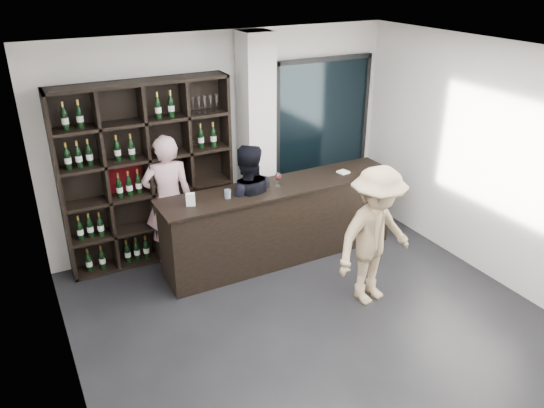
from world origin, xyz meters
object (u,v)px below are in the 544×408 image
tasting_counter (281,222)px  customer (375,237)px  taster_pink (168,200)px  wine_shelf (148,175)px  taster_black (247,206)px

tasting_counter → customer: customer is taller
tasting_counter → taster_pink: taster_pink is taller
taster_pink → customer: 2.69m
taster_pink → customer: bearing=144.7°
wine_shelf → taster_pink: 0.41m
wine_shelf → customer: size_ratio=1.42×
taster_black → taster_pink: bearing=-15.2°
taster_pink → customer: (1.80, -2.00, -0.03)m
tasting_counter → taster_black: taster_black is taller
taster_pink → taster_black: (0.87, -0.55, -0.05)m
taster_pink → wine_shelf: bearing=-29.3°
wine_shelf → customer: 2.96m
wine_shelf → tasting_counter: wine_shelf is taller
wine_shelf → taster_black: bearing=-34.3°
customer → taster_pink: bearing=122.8°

